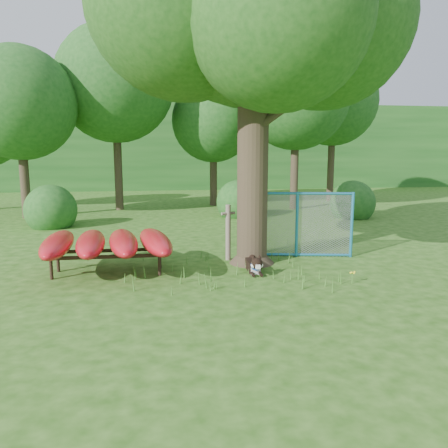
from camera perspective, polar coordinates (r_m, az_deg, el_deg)
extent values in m
plane|color=#214E0F|center=(8.97, -0.09, -7.59)|extent=(80.00, 80.00, 0.00)
cylinder|color=#31271B|center=(10.18, 3.79, 10.37)|extent=(0.89, 0.89, 5.60)
cone|color=#31271B|center=(10.44, 3.64, -3.58)|extent=(1.34, 1.34, 0.56)
sphere|color=#1B4C15|center=(11.26, 13.01, 24.48)|extent=(4.03, 4.03, 4.03)
sphere|color=#1B4C15|center=(10.46, -5.18, 27.17)|extent=(4.25, 4.25, 4.25)
sphere|color=#1B4C15|center=(9.17, 7.15, 25.33)|extent=(3.58, 3.58, 3.58)
cylinder|color=#31271B|center=(10.20, 7.73, 14.71)|extent=(1.59, 0.29, 1.19)
cylinder|color=#31271B|center=(10.55, 0.79, 17.06)|extent=(1.03, 1.08, 1.14)
cylinder|color=#695C4E|center=(10.63, 0.54, -1.12)|extent=(0.16, 0.16, 1.36)
cylinder|color=#695C4E|center=(10.55, 0.55, 1.40)|extent=(0.37, 0.21, 0.07)
cylinder|color=black|center=(9.77, -21.63, -5.54)|extent=(0.07, 0.07, 0.43)
cylinder|color=black|center=(9.48, -8.41, -5.41)|extent=(0.07, 0.07, 0.43)
cylinder|color=black|center=(10.33, -20.85, -4.70)|extent=(0.07, 0.07, 0.43)
cylinder|color=black|center=(10.06, -8.38, -4.55)|extent=(0.07, 0.07, 0.43)
cube|color=black|center=(9.51, -15.18, -4.16)|extent=(2.57, 0.11, 0.07)
cube|color=black|center=(10.09, -14.75, -3.38)|extent=(2.57, 0.11, 0.07)
ellipsoid|color=red|center=(9.93, -20.91, -2.47)|extent=(0.73, 2.59, 0.41)
ellipsoid|color=red|center=(9.80, -17.01, -2.42)|extent=(0.82, 2.61, 0.41)
ellipsoid|color=red|center=(9.71, -13.01, -2.35)|extent=(0.91, 2.62, 0.41)
ellipsoid|color=red|center=(9.67, -8.97, -2.27)|extent=(0.99, 2.63, 0.41)
cube|color=black|center=(9.79, 3.80, -5.46)|extent=(0.27, 0.67, 0.23)
cube|color=white|center=(9.53, 4.10, -5.95)|extent=(0.21, 0.14, 0.21)
sphere|color=black|center=(9.32, 4.31, -5.15)|extent=(0.25, 0.25, 0.25)
cube|color=white|center=(9.22, 4.44, -5.56)|extent=(0.10, 0.14, 0.08)
sphere|color=white|center=(9.30, 3.87, -5.43)|extent=(0.11, 0.11, 0.11)
sphere|color=white|center=(9.32, 4.79, -5.39)|extent=(0.11, 0.11, 0.11)
cone|color=black|center=(9.31, 3.87, -4.32)|extent=(0.11, 0.12, 0.12)
cone|color=black|center=(9.34, 4.67, -4.30)|extent=(0.10, 0.11, 0.12)
cylinder|color=black|center=(9.39, 3.75, -6.52)|extent=(0.08, 0.29, 0.07)
cylinder|color=black|center=(9.42, 4.77, -6.48)|extent=(0.08, 0.29, 0.07)
sphere|color=black|center=(10.12, 3.70, -4.42)|extent=(0.15, 0.15, 0.15)
torus|color=blue|center=(9.40, 4.22, -5.37)|extent=(0.24, 0.08, 0.24)
cylinder|color=teal|center=(11.02, 2.42, -0.02)|extent=(0.09, 0.09, 1.64)
cylinder|color=teal|center=(11.11, 9.49, -0.07)|extent=(0.09, 0.09, 1.64)
cylinder|color=teal|center=(11.36, 16.35, -0.11)|extent=(0.09, 0.09, 1.64)
cylinder|color=teal|center=(11.01, 9.60, 3.96)|extent=(2.70, 0.59, 0.06)
cylinder|color=teal|center=(11.26, 9.39, -3.96)|extent=(2.70, 0.59, 0.06)
plane|color=gray|center=(11.11, 9.49, -0.07)|extent=(2.68, 0.53, 2.74)
cylinder|color=#437B28|center=(9.21, 16.42, -6.79)|extent=(0.02, 0.02, 0.22)
sphere|color=yellow|center=(9.18, 16.45, -6.13)|extent=(0.04, 0.04, 0.04)
sphere|color=yellow|center=(9.21, 16.69, -6.02)|extent=(0.04, 0.04, 0.04)
sphere|color=yellow|center=(9.21, 16.19, -6.14)|extent=(0.04, 0.04, 0.04)
sphere|color=yellow|center=(9.16, 16.63, -6.18)|extent=(0.04, 0.04, 0.04)
sphere|color=yellow|center=(9.16, 16.35, -6.10)|extent=(0.04, 0.04, 0.04)
cylinder|color=#31271B|center=(19.21, -24.71, 6.97)|extent=(0.36, 0.36, 4.20)
sphere|color=#1A501A|center=(19.29, -25.21, 14.10)|extent=(4.40, 4.40, 4.40)
cylinder|color=#31271B|center=(20.55, -13.73, 9.12)|extent=(0.36, 0.36, 5.25)
sphere|color=#1A501A|center=(20.77, -14.06, 17.41)|extent=(5.20, 5.20, 5.20)
cylinder|color=#31271B|center=(21.67, -1.39, 7.52)|extent=(0.36, 0.36, 3.85)
sphere|color=#1A501A|center=(21.72, -1.41, 13.33)|extent=(4.00, 4.00, 4.00)
cylinder|color=#31271B|center=(20.48, 9.22, 8.57)|extent=(0.36, 0.36, 4.76)
sphere|color=#1A501A|center=(20.63, 9.42, 16.15)|extent=(4.80, 4.80, 4.80)
cylinder|color=#31271B|center=(24.33, 13.83, 8.69)|extent=(0.36, 0.36, 4.90)
sphere|color=#1A501A|center=(24.47, 14.09, 15.26)|extent=(4.60, 4.60, 4.60)
sphere|color=#1A501A|center=(16.61, -21.56, -0.36)|extent=(1.80, 1.80, 1.80)
sphere|color=#1A501A|center=(18.42, 16.35, 0.81)|extent=(1.80, 1.80, 1.80)
sphere|color=#1A501A|center=(17.98, 1.86, 0.98)|extent=(1.80, 1.80, 1.80)
cube|color=#1A501A|center=(36.51, -6.87, 9.88)|extent=(80.00, 12.00, 6.00)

